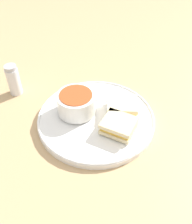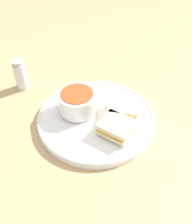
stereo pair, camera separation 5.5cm
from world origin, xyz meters
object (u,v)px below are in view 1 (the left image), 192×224
object	(u,v)px
soup_bowl	(76,103)
salt_shaker	(14,80)
spoon	(80,97)
sandwich_half_far	(122,106)
sandwich_half_near	(119,125)

from	to	relation	value
soup_bowl	salt_shaker	bearing A→B (deg)	156.17
soup_bowl	spoon	xyz separation A→B (m)	(0.00, 0.06, -0.03)
spoon	sandwich_half_far	bearing A→B (deg)	160.29
spoon	sandwich_half_near	xyz separation A→B (m)	(0.11, -0.12, 0.01)
salt_shaker	sandwich_half_near	bearing A→B (deg)	-25.48
sandwich_half_near	salt_shaker	distance (m)	0.35
soup_bowl	sandwich_half_far	xyz separation A→B (m)	(0.12, 0.01, -0.01)
sandwich_half_far	salt_shaker	size ratio (longest dim) A/B	0.84
soup_bowl	sandwich_half_near	bearing A→B (deg)	-28.23
soup_bowl	spoon	world-z (taller)	soup_bowl
sandwich_half_near	sandwich_half_far	size ratio (longest dim) A/B	1.23
spoon	sandwich_half_far	world-z (taller)	sandwich_half_far
sandwich_half_far	salt_shaker	distance (m)	0.33
soup_bowl	spoon	size ratio (longest dim) A/B	0.87
spoon	soup_bowl	bearing A→B (deg)	89.57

